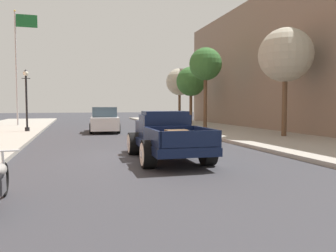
% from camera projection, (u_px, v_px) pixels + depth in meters
% --- Properties ---
extents(ground_plane, '(140.00, 140.00, 0.00)m').
position_uv_depth(ground_plane, '(149.00, 156.00, 11.58)').
color(ground_plane, '#333338').
extents(sidewalk_right, '(5.50, 64.00, 0.15)m').
position_uv_depth(sidewalk_right, '(323.00, 147.00, 13.55)').
color(sidewalk_right, '#9E998E').
rests_on(sidewalk_right, ground).
extents(hotrod_truck_navy, '(2.27, 4.97, 1.58)m').
position_uv_depth(hotrod_truck_navy, '(165.00, 136.00, 11.13)').
color(hotrod_truck_navy, '#0F1938').
rests_on(hotrod_truck_navy, ground).
extents(car_background_white, '(2.09, 4.41, 1.65)m').
position_uv_depth(car_background_white, '(104.00, 121.00, 21.85)').
color(car_background_white, silver).
rests_on(car_background_white, ground).
extents(street_lamp_far, '(0.50, 0.32, 3.85)m').
position_uv_depth(street_lamp_far, '(26.00, 95.00, 20.74)').
color(street_lamp_far, black).
rests_on(street_lamp_far, sidewalk_left).
extents(flagpole, '(1.74, 0.16, 9.16)m').
position_uv_depth(flagpole, '(19.00, 55.00, 26.59)').
color(flagpole, '#B2B2B7').
rests_on(flagpole, sidewalk_left).
extents(street_tree_nearest, '(2.80, 2.80, 5.64)m').
position_uv_depth(street_tree_nearest, '(286.00, 55.00, 17.32)').
color(street_tree_nearest, brown).
rests_on(street_tree_nearest, sidewalk_right).
extents(street_tree_second, '(2.35, 2.35, 5.76)m').
position_uv_depth(street_tree_second, '(206.00, 65.00, 23.96)').
color(street_tree_second, brown).
rests_on(street_tree_second, sidewalk_right).
extents(street_tree_third, '(2.52, 2.52, 4.93)m').
position_uv_depth(street_tree_third, '(191.00, 82.00, 28.71)').
color(street_tree_third, brown).
rests_on(street_tree_third, sidewalk_right).
extents(street_tree_farthest, '(2.77, 2.77, 5.42)m').
position_uv_depth(street_tree_farthest, '(180.00, 82.00, 34.46)').
color(street_tree_farthest, brown).
rests_on(street_tree_farthest, sidewalk_right).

